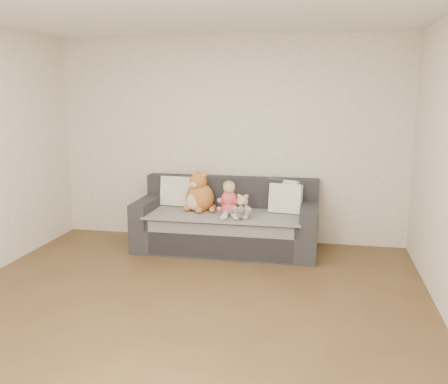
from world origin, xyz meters
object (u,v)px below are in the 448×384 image
(sofa, at_px, (227,224))
(toddler, at_px, (229,201))
(plush_cat, at_px, (199,195))
(sippy_cup, at_px, (234,213))
(teddy_bear, at_px, (242,209))

(sofa, distance_m, toddler, 0.39)
(plush_cat, relative_size, sippy_cup, 4.83)
(sofa, xyz_separation_m, teddy_bear, (0.24, -0.32, 0.28))
(toddler, xyz_separation_m, sippy_cup, (0.09, -0.13, -0.11))
(sofa, height_order, toddler, toddler)
(toddler, bearing_deg, sofa, 94.81)
(sofa, bearing_deg, plush_cat, -175.18)
(sofa, height_order, plush_cat, plush_cat)
(sofa, height_order, sippy_cup, sofa)
(toddler, distance_m, sippy_cup, 0.19)
(plush_cat, relative_size, teddy_bear, 1.84)
(teddy_bear, bearing_deg, plush_cat, 164.05)
(plush_cat, bearing_deg, sofa, 28.20)
(toddler, relative_size, sippy_cup, 3.81)
(sofa, relative_size, toddler, 5.21)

